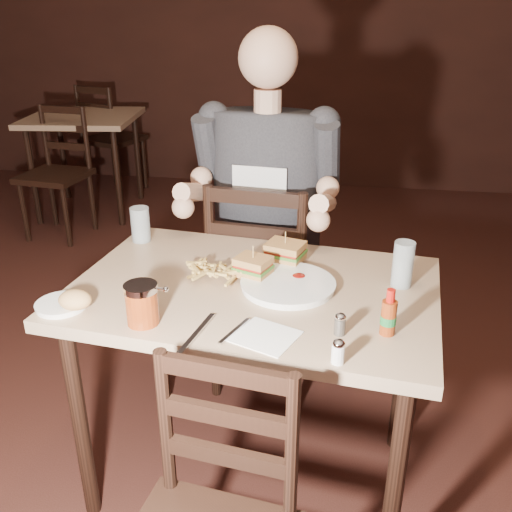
# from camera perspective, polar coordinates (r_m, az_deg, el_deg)

# --- Properties ---
(room_shell) EXTENTS (7.00, 7.00, 7.00)m
(room_shell) POSITION_cam_1_polar(r_m,az_deg,el_deg) (1.75, -7.52, 18.22)
(room_shell) COLOR black
(room_shell) RESTS_ON ground
(main_table) EXTENTS (1.19, 0.86, 0.77)m
(main_table) POSITION_cam_1_polar(r_m,az_deg,el_deg) (1.80, -0.25, -5.57)
(main_table) COLOR tan
(main_table) RESTS_ON ground
(bg_table) EXTENTS (0.89, 0.89, 0.77)m
(bg_table) POSITION_cam_1_polar(r_m,az_deg,el_deg) (4.71, -16.86, 12.26)
(bg_table) COLOR tan
(bg_table) RESTS_ON ground
(chair_far) EXTENTS (0.49, 0.53, 0.96)m
(chair_far) POSITION_cam_1_polar(r_m,az_deg,el_deg) (2.42, 1.10, -2.73)
(chair_far) COLOR black
(chair_far) RESTS_ON ground
(bg_chair_far) EXTENTS (0.56, 0.58, 0.94)m
(bg_chair_far) POSITION_cam_1_polar(r_m,az_deg,el_deg) (5.25, -14.07, 11.32)
(bg_chair_far) COLOR black
(bg_chair_far) RESTS_ON ground
(bg_chair_near) EXTENTS (0.47, 0.51, 0.90)m
(bg_chair_near) POSITION_cam_1_polar(r_m,az_deg,el_deg) (4.29, -19.53, 7.63)
(bg_chair_near) COLOR black
(bg_chair_near) RESTS_ON ground
(diner) EXTENTS (0.63, 0.52, 1.00)m
(diner) POSITION_cam_1_polar(r_m,az_deg,el_deg) (2.19, 0.87, 8.82)
(diner) COLOR #303136
(diner) RESTS_ON chair_far
(dinner_plate) EXTENTS (0.31, 0.31, 0.02)m
(dinner_plate) POSITION_cam_1_polar(r_m,az_deg,el_deg) (1.75, 3.22, -2.98)
(dinner_plate) COLOR white
(dinner_plate) RESTS_ON main_table
(sandwich_left) EXTENTS (0.13, 0.12, 0.09)m
(sandwich_left) POSITION_cam_1_polar(r_m,az_deg,el_deg) (1.78, -0.29, -0.54)
(sandwich_left) COLOR tan
(sandwich_left) RESTS_ON dinner_plate
(sandwich_right) EXTENTS (0.14, 0.13, 0.10)m
(sandwich_right) POSITION_cam_1_polar(r_m,az_deg,el_deg) (1.88, 2.94, 1.05)
(sandwich_right) COLOR tan
(sandwich_right) RESTS_ON dinner_plate
(fries_pile) EXTENTS (0.26, 0.19, 0.04)m
(fries_pile) POSITION_cam_1_polar(r_m,az_deg,el_deg) (1.79, -3.68, -1.40)
(fries_pile) COLOR #DBB55F
(fries_pile) RESTS_ON dinner_plate
(ketchup_dollop) EXTENTS (0.04, 0.04, 0.01)m
(ketchup_dollop) POSITION_cam_1_polar(r_m,az_deg,el_deg) (1.78, 4.31, -1.99)
(ketchup_dollop) COLOR maroon
(ketchup_dollop) RESTS_ON dinner_plate
(glass_left) EXTENTS (0.08, 0.08, 0.13)m
(glass_left) POSITION_cam_1_polar(r_m,az_deg,el_deg) (2.11, -11.48, 3.11)
(glass_left) COLOR silver
(glass_left) RESTS_ON main_table
(glass_right) EXTENTS (0.07, 0.07, 0.14)m
(glass_right) POSITION_cam_1_polar(r_m,az_deg,el_deg) (1.79, 14.48, -0.80)
(glass_right) COLOR silver
(glass_right) RESTS_ON main_table
(hot_sauce) EXTENTS (0.05, 0.05, 0.13)m
(hot_sauce) POSITION_cam_1_polar(r_m,az_deg,el_deg) (1.53, 13.16, -5.47)
(hot_sauce) COLOR maroon
(hot_sauce) RESTS_ON main_table
(salt_shaker) EXTENTS (0.04, 0.04, 0.06)m
(salt_shaker) POSITION_cam_1_polar(r_m,az_deg,el_deg) (1.41, 8.21, -9.50)
(salt_shaker) COLOR white
(salt_shaker) RESTS_ON main_table
(pepper_shaker) EXTENTS (0.03, 0.03, 0.06)m
(pepper_shaker) POSITION_cam_1_polar(r_m,az_deg,el_deg) (1.52, 8.39, -6.81)
(pepper_shaker) COLOR #38332D
(pepper_shaker) RESTS_ON main_table
(syrup_dispenser) EXTENTS (0.10, 0.10, 0.12)m
(syrup_dispenser) POSITION_cam_1_polar(r_m,az_deg,el_deg) (1.57, -11.34, -4.73)
(syrup_dispenser) COLOR maroon
(syrup_dispenser) RESTS_ON main_table
(napkin) EXTENTS (0.20, 0.19, 0.00)m
(napkin) POSITION_cam_1_polar(r_m,az_deg,el_deg) (1.51, 0.98, -8.04)
(napkin) COLOR white
(napkin) RESTS_ON main_table
(knife) EXTENTS (0.06, 0.22, 0.01)m
(knife) POSITION_cam_1_polar(r_m,az_deg,el_deg) (1.52, -6.08, -7.80)
(knife) COLOR silver
(knife) RESTS_ON napkin
(fork) EXTENTS (0.06, 0.14, 0.00)m
(fork) POSITION_cam_1_polar(r_m,az_deg,el_deg) (1.53, -2.17, -7.48)
(fork) COLOR silver
(fork) RESTS_ON napkin
(side_plate) EXTENTS (0.16, 0.16, 0.01)m
(side_plate) POSITION_cam_1_polar(r_m,az_deg,el_deg) (1.73, -18.89, -4.72)
(side_plate) COLOR white
(side_plate) RESTS_ON main_table
(bread_roll) EXTENTS (0.10, 0.09, 0.06)m
(bread_roll) POSITION_cam_1_polar(r_m,az_deg,el_deg) (1.68, -17.64, -4.19)
(bread_roll) COLOR tan
(bread_roll) RESTS_ON side_plate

